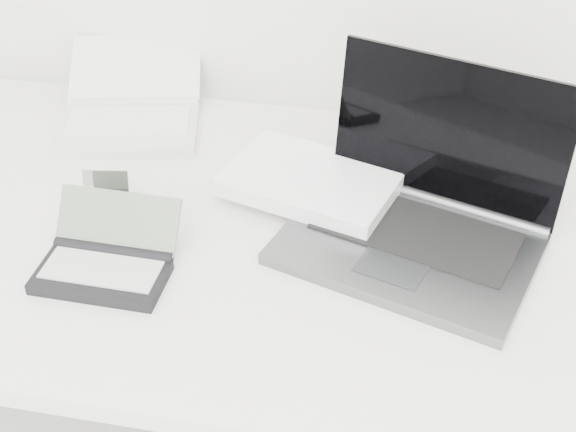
% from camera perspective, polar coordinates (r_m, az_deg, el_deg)
% --- Properties ---
extents(desk, '(1.60, 0.80, 0.73)m').
position_cam_1_polar(desk, '(1.32, 1.62, -2.82)').
color(desk, white).
rests_on(desk, ground).
extents(laptop_large, '(0.56, 0.43, 0.26)m').
position_cam_1_polar(laptop_large, '(1.29, 6.69, 0.95)').
color(laptop_large, '#575A5C').
rests_on(laptop_large, desk).
extents(netbook_open_white, '(0.33, 0.38, 0.10)m').
position_cam_1_polar(netbook_open_white, '(1.60, -11.13, 7.31)').
color(netbook_open_white, silver).
rests_on(netbook_open_white, desk).
extents(pda_silver, '(0.09, 0.09, 0.06)m').
position_cam_1_polar(pda_silver, '(1.36, -12.91, 0.70)').
color(pda_silver, silver).
rests_on(pda_silver, desk).
extents(palmtop_charcoal, '(0.20, 0.17, 0.09)m').
position_cam_1_polar(palmtop_charcoal, '(1.23, -12.81, -3.17)').
color(palmtop_charcoal, black).
rests_on(palmtop_charcoal, desk).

